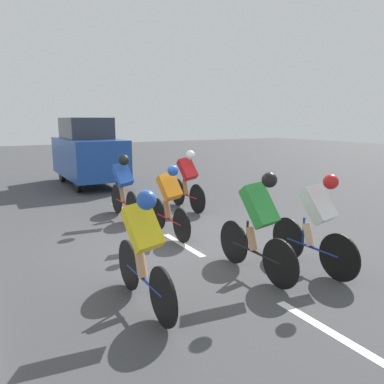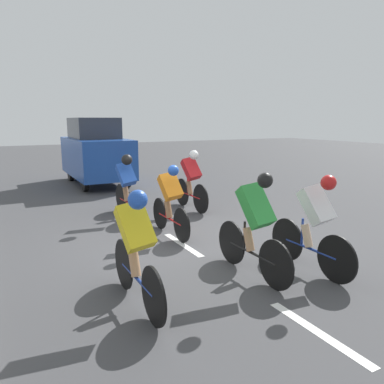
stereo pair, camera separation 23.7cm
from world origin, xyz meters
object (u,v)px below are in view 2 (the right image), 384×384
cyclist_red (191,179)px  cyclist_white (314,222)px  support_car (96,152)px  cyclist_blue (127,184)px  cyclist_orange (170,199)px  cyclist_yellow (136,246)px  cyclist_green (255,223)px

cyclist_red → cyclist_white: (0.25, 4.27, -0.01)m
cyclist_red → support_car: 5.12m
cyclist_blue → cyclist_red: cyclist_red is taller
cyclist_red → support_car: size_ratio=0.44×
cyclist_orange → cyclist_blue: bearing=-79.9°
cyclist_orange → cyclist_red: cyclist_red is taller
cyclist_blue → cyclist_white: cyclist_white is taller
cyclist_orange → support_car: 6.71m
cyclist_yellow → support_car: size_ratio=0.45×
cyclist_yellow → cyclist_red: (-2.87, -4.08, 0.01)m
cyclist_white → cyclist_orange: bearing=-66.6°
support_car → cyclist_orange: bearing=88.0°
cyclist_blue → cyclist_orange: 1.73m
cyclist_blue → cyclist_white: size_ratio=1.03×
cyclist_green → cyclist_white: cyclist_green is taller
cyclist_red → cyclist_green: cyclist_green is taller
support_car → cyclist_white: bearing=95.4°
cyclist_yellow → cyclist_green: (-1.76, -0.07, 0.02)m
cyclist_blue → cyclist_green: bearing=97.7°
cyclist_orange → cyclist_white: (-1.10, 2.55, 0.04)m
cyclist_yellow → cyclist_white: cyclist_white is taller
cyclist_orange → cyclist_white: 2.78m
cyclist_orange → cyclist_red: bearing=-128.3°
cyclist_green → support_car: 8.99m
cyclist_white → support_car: size_ratio=0.43×
cyclist_orange → cyclist_yellow: bearing=57.3°
cyclist_blue → cyclist_red: bearing=-179.6°
cyclist_white → cyclist_green: bearing=-16.9°
cyclist_red → cyclist_white: size_ratio=1.02×
cyclist_yellow → cyclist_orange: (-1.52, -2.36, -0.04)m
cyclist_yellow → support_car: (-1.75, -9.06, 0.36)m
cyclist_blue → support_car: support_car is taller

